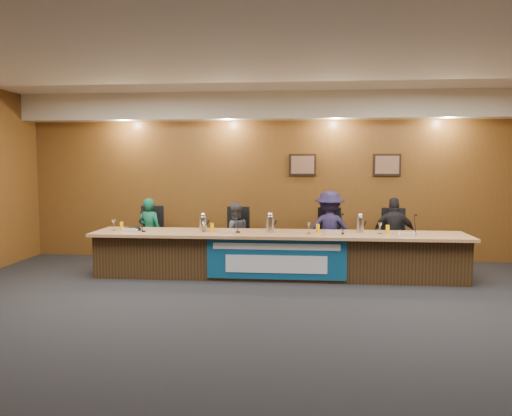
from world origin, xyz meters
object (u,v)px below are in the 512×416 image
Objects in this scene: office_chair_b at (235,240)px; speakerphone at (135,229)px; dais_body at (277,256)px; office_chair_a at (151,239)px; office_chair_c at (329,241)px; panelist_a at (150,232)px; panelist_d at (394,234)px; office_chair_d at (393,242)px; panelist_b at (234,235)px; carafe_right at (360,225)px; carafe_mid at (270,224)px; panelist_c at (329,230)px; carafe_left at (203,224)px; banner at (276,259)px.

speakerphone is (-1.62, -0.79, 0.30)m from office_chair_b.
dais_body reaches higher than office_chair_a.
office_chair_b is 1.00× the size of office_chair_c.
panelist_a reaches higher than office_chair_a.
office_chair_d is at bearing -85.44° from panelist_d.
panelist_b is 2.28m from carafe_right.
dais_body is 0.55m from carafe_mid.
panelist_c reaches higher than carafe_mid.
carafe_right is (-0.67, -0.67, 0.24)m from panelist_d.
panelist_d is 3.34m from carafe_left.
office_chair_d is (1.13, 0.10, -0.22)m from panelist_c.
panelist_a is (-2.39, 0.72, 0.27)m from dais_body.
office_chair_d is 4.53m from speakerphone.
carafe_left is at bearing 16.53° from panelist_d.
panelist_a is at bearing 169.78° from carafe_right.
panelist_c is 0.84m from carafe_right.
panelist_b is at bearing 57.99° from carafe_left.
carafe_left is 0.92× the size of carafe_right.
office_chair_a is 1.00× the size of office_chair_d.
carafe_right is at bearing -55.32° from office_chair_c.
office_chair_b is at bearing 61.36° from carafe_left.
dais_body is 4.30× the size of panelist_c.
panelist_d reaches higher than dais_body.
office_chair_a is at bearing -176.13° from office_chair_c.
carafe_right is at bearing 0.39° from carafe_left.
panelist_d is 2.68× the size of office_chair_a.
office_chair_b is 1.70m from office_chair_c.
speakerphone is at bearing 13.39° from panelist_d.
office_chair_d is (0.00, 0.10, -0.16)m from panelist_d.
carafe_left is 1.14m from carafe_mid.
office_chair_d is (4.41, 0.00, 0.00)m from office_chair_a.
banner is 2.33m from panelist_d.
banner is 1.48m from panelist_c.
panelist_c is (0.88, 1.14, 0.32)m from banner.
panelist_c reaches higher than banner.
panelist_d is at bearing -1.20° from office_chair_c.
panelist_b reaches higher than banner.
panelist_a is 1.58m from panelist_b.
carafe_left reaches higher than speakerphone.
carafe_left is (1.14, -0.79, 0.39)m from office_chair_a.
carafe_mid is at bearing -135.21° from office_chair_c.
carafe_mid is (0.70, -0.87, 0.40)m from office_chair_b.
panelist_a is 3.91× the size of speakerphone.
carafe_mid is (2.28, -0.77, 0.26)m from panelist_a.
carafe_mid is (0.70, -0.77, 0.30)m from panelist_b.
carafe_mid reaches higher than speakerphone.
office_chair_c is (-1.13, 0.10, -0.16)m from panelist_d.
office_chair_a is at bearing 159.11° from carafe_mid.
panelist_a is at bearing -99.95° from office_chair_a.
dais_body reaches higher than office_chair_c.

